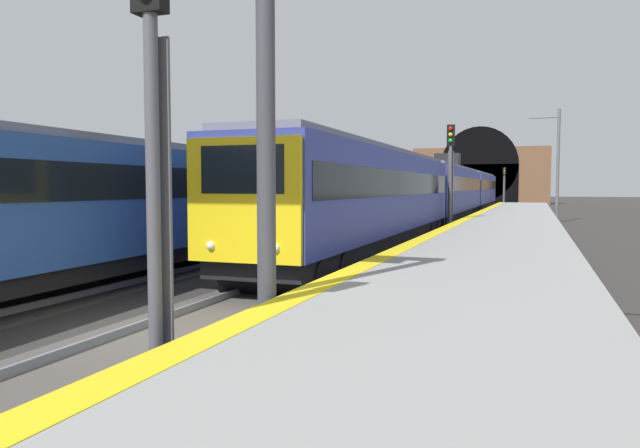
{
  "coord_description": "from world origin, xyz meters",
  "views": [
    {
      "loc": [
        -8.52,
        -5.82,
        2.59
      ],
      "look_at": [
        9.11,
        0.61,
        1.41
      ],
      "focal_mm": 33.18,
      "sensor_mm": 36.0,
      "label": 1
    }
  ],
  "objects_px": {
    "railway_signal_near": "(153,120)",
    "railway_signal_mid": "(450,170)",
    "train_main_approaching": "(447,191)",
    "overhead_signal_gantry": "(29,14)",
    "train_adjacent_platform": "(276,196)",
    "railway_signal_far": "(504,182)",
    "catenary_mast_far": "(557,164)"
  },
  "relations": [
    {
      "from": "railway_signal_far",
      "to": "railway_signal_mid",
      "type": "bearing_deg",
      "value": 0.0
    },
    {
      "from": "train_adjacent_platform",
      "to": "railway_signal_near",
      "type": "bearing_deg",
      "value": 18.47
    },
    {
      "from": "railway_signal_far",
      "to": "catenary_mast_far",
      "type": "bearing_deg",
      "value": 8.2
    },
    {
      "from": "railway_signal_near",
      "to": "catenary_mast_far",
      "type": "height_order",
      "value": "catenary_mast_far"
    },
    {
      "from": "railway_signal_mid",
      "to": "train_main_approaching",
      "type": "bearing_deg",
      "value": -171.32
    },
    {
      "from": "overhead_signal_gantry",
      "to": "railway_signal_near",
      "type": "bearing_deg",
      "value": -119.17
    },
    {
      "from": "train_main_approaching",
      "to": "railway_signal_far",
      "type": "xyz_separation_m",
      "value": [
        42.75,
        -1.78,
        0.89
      ]
    },
    {
      "from": "railway_signal_near",
      "to": "railway_signal_mid",
      "type": "bearing_deg",
      "value": -180.0
    },
    {
      "from": "train_adjacent_platform",
      "to": "railway_signal_near",
      "type": "height_order",
      "value": "railway_signal_near"
    },
    {
      "from": "train_adjacent_platform",
      "to": "railway_signal_mid",
      "type": "relative_size",
      "value": 7.12
    },
    {
      "from": "railway_signal_near",
      "to": "railway_signal_mid",
      "type": "relative_size",
      "value": 0.97
    },
    {
      "from": "railway_signal_mid",
      "to": "overhead_signal_gantry",
      "type": "bearing_deg",
      "value": -10.44
    },
    {
      "from": "train_adjacent_platform",
      "to": "catenary_mast_far",
      "type": "relative_size",
      "value": 4.93
    },
    {
      "from": "railway_signal_mid",
      "to": "catenary_mast_far",
      "type": "distance_m",
      "value": 17.14
    },
    {
      "from": "train_adjacent_platform",
      "to": "catenary_mast_far",
      "type": "distance_m",
      "value": 26.2
    },
    {
      "from": "train_main_approaching",
      "to": "train_adjacent_platform",
      "type": "relative_size",
      "value": 1.52
    },
    {
      "from": "train_main_approaching",
      "to": "railway_signal_far",
      "type": "bearing_deg",
      "value": 177.56
    },
    {
      "from": "railway_signal_mid",
      "to": "catenary_mast_far",
      "type": "height_order",
      "value": "catenary_mast_far"
    },
    {
      "from": "train_main_approaching",
      "to": "railway_signal_far",
      "type": "distance_m",
      "value": 42.79
    },
    {
      "from": "railway_signal_mid",
      "to": "railway_signal_far",
      "type": "bearing_deg",
      "value": -180.0
    },
    {
      "from": "overhead_signal_gantry",
      "to": "train_adjacent_platform",
      "type": "bearing_deg",
      "value": 8.67
    },
    {
      "from": "overhead_signal_gantry",
      "to": "railway_signal_mid",
      "type": "bearing_deg",
      "value": -10.44
    },
    {
      "from": "train_main_approaching",
      "to": "railway_signal_mid",
      "type": "bearing_deg",
      "value": 8.62
    },
    {
      "from": "railway_signal_near",
      "to": "railway_signal_far",
      "type": "xyz_separation_m",
      "value": [
        79.0,
        -0.0,
        -0.16
      ]
    },
    {
      "from": "train_main_approaching",
      "to": "overhead_signal_gantry",
      "type": "bearing_deg",
      "value": -4.0
    },
    {
      "from": "train_main_approaching",
      "to": "catenary_mast_far",
      "type": "xyz_separation_m",
      "value": [
        4.59,
        -7.28,
        1.93
      ]
    },
    {
      "from": "catenary_mast_far",
      "to": "train_main_approaching",
      "type": "bearing_deg",
      "value": 122.22
    },
    {
      "from": "railway_signal_near",
      "to": "catenary_mast_far",
      "type": "xyz_separation_m",
      "value": [
        40.84,
        -5.5,
        0.88
      ]
    },
    {
      "from": "railway_signal_mid",
      "to": "overhead_signal_gantry",
      "type": "xyz_separation_m",
      "value": [
        -22.33,
        4.11,
        2.1
      ]
    },
    {
      "from": "train_main_approaching",
      "to": "railway_signal_mid",
      "type": "height_order",
      "value": "railway_signal_mid"
    },
    {
      "from": "railway_signal_mid",
      "to": "catenary_mast_far",
      "type": "relative_size",
      "value": 0.69
    },
    {
      "from": "train_adjacent_platform",
      "to": "overhead_signal_gantry",
      "type": "xyz_separation_m",
      "value": [
        -15.31,
        -2.34,
        3.34
      ]
    }
  ]
}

